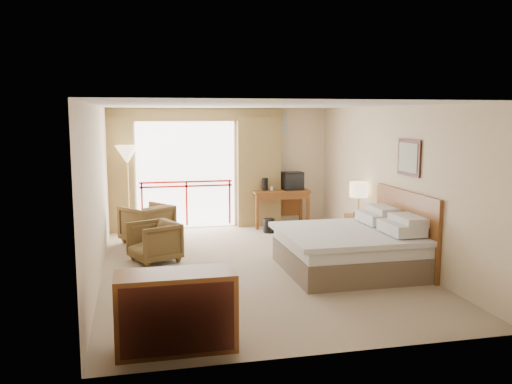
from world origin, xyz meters
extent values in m
plane|color=gray|center=(0.00, 0.00, 0.00)|extent=(7.00, 7.00, 0.00)
plane|color=white|center=(0.00, 0.00, 2.70)|extent=(7.00, 7.00, 0.00)
plane|color=beige|center=(0.00, 3.50, 1.35)|extent=(5.00, 0.00, 5.00)
plane|color=beige|center=(0.00, -3.50, 1.35)|extent=(5.00, 0.00, 5.00)
plane|color=beige|center=(-2.50, 0.00, 1.35)|extent=(0.00, 7.00, 7.00)
plane|color=beige|center=(2.50, 0.00, 1.35)|extent=(0.00, 7.00, 7.00)
plane|color=white|center=(-0.80, 3.48, 1.20)|extent=(2.40, 0.00, 2.40)
cube|color=#B0100F|center=(-0.80, 3.46, 0.95)|extent=(2.09, 0.03, 0.04)
cube|color=#B0100F|center=(-0.80, 3.46, 1.05)|extent=(2.09, 0.03, 0.04)
cube|color=#B0100F|center=(-1.79, 3.46, 0.55)|extent=(0.04, 0.03, 1.00)
cube|color=#B0100F|center=(-0.80, 3.46, 0.55)|extent=(0.04, 0.03, 1.00)
cube|color=#B0100F|center=(0.19, 3.46, 0.55)|extent=(0.04, 0.03, 1.00)
cube|color=olive|center=(-2.45, 3.35, 1.25)|extent=(1.00, 0.26, 2.50)
cube|color=olive|center=(0.85, 3.35, 1.25)|extent=(1.00, 0.26, 2.50)
cube|color=olive|center=(-0.80, 3.38, 2.55)|extent=(4.40, 0.22, 0.28)
cube|color=silver|center=(1.30, 3.47, 2.35)|extent=(0.50, 0.04, 0.50)
cube|color=brown|center=(1.45, -0.60, 0.20)|extent=(2.05, 2.00, 0.40)
cube|color=silver|center=(1.45, -0.60, 0.50)|extent=(2.01, 1.96, 0.22)
cube|color=silver|center=(1.40, -0.60, 0.63)|extent=(2.09, 2.06, 0.08)
cube|color=silver|center=(2.15, -1.05, 0.78)|extent=(0.50, 0.75, 0.18)
cube|color=silver|center=(2.15, -0.15, 0.78)|extent=(0.50, 0.75, 0.18)
cube|color=silver|center=(2.28, -1.05, 0.90)|extent=(0.40, 0.70, 0.14)
cube|color=silver|center=(2.28, -0.15, 0.90)|extent=(0.40, 0.70, 0.14)
cube|color=brown|center=(2.46, -0.60, 0.65)|extent=(0.06, 2.10, 1.30)
cube|color=black|center=(2.48, -0.60, 1.85)|extent=(0.03, 0.72, 0.60)
cube|color=silver|center=(2.46, -0.60, 1.85)|extent=(0.01, 0.60, 0.48)
cube|color=brown|center=(2.29, 0.91, 0.31)|extent=(0.46, 0.54, 0.62)
cylinder|color=tan|center=(2.29, 0.96, 0.66)|extent=(0.15, 0.15, 0.04)
cylinder|color=tan|center=(2.29, 0.96, 0.85)|extent=(0.03, 0.03, 0.37)
cylinder|color=#FFE5B2|center=(2.29, 0.96, 1.12)|extent=(0.35, 0.35, 0.29)
cube|color=black|center=(2.24, 0.76, 0.66)|extent=(0.21, 0.17, 0.09)
cube|color=brown|center=(1.30, 3.15, 0.82)|extent=(1.29, 0.62, 0.05)
cube|color=brown|center=(0.71, 2.88, 0.40)|extent=(0.06, 0.06, 0.80)
cube|color=brown|center=(1.90, 2.88, 0.40)|extent=(0.06, 0.06, 0.80)
cube|color=brown|center=(0.71, 3.42, 0.40)|extent=(0.06, 0.06, 0.80)
cube|color=brown|center=(1.90, 3.42, 0.40)|extent=(0.06, 0.06, 0.80)
cube|color=brown|center=(1.30, 3.42, 0.48)|extent=(1.18, 0.03, 0.59)
cube|color=brown|center=(1.30, 2.87, 0.73)|extent=(1.18, 0.03, 0.13)
cube|color=black|center=(1.60, 3.15, 1.04)|extent=(0.45, 0.35, 0.41)
cube|color=black|center=(1.60, 2.97, 1.04)|extent=(0.41, 0.02, 0.33)
cylinder|color=black|center=(0.95, 3.15, 0.98)|extent=(0.17, 0.17, 0.29)
cylinder|color=white|center=(1.10, 3.10, 0.89)|extent=(0.09, 0.09, 0.10)
cylinder|color=black|center=(0.89, 2.52, 0.15)|extent=(0.28, 0.28, 0.31)
imported|color=#4E391B|center=(-1.72, 2.13, 0.00)|extent=(1.18, 1.19, 0.78)
imported|color=#4E391B|center=(-1.63, 0.68, 0.00)|extent=(1.01, 0.99, 0.70)
cylinder|color=black|center=(-1.78, 1.34, 0.51)|extent=(0.48, 0.48, 0.04)
cylinder|color=black|center=(-1.78, 1.34, 0.26)|extent=(0.06, 0.06, 0.48)
cylinder|color=black|center=(-1.78, 1.34, 0.02)|extent=(0.35, 0.35, 0.03)
imported|color=white|center=(-1.78, 1.34, 0.53)|extent=(0.22, 0.25, 0.02)
cylinder|color=tan|center=(-2.08, 3.03, 0.02)|extent=(0.31, 0.31, 0.03)
cylinder|color=tan|center=(-2.08, 3.03, 0.83)|extent=(0.03, 0.03, 1.66)
cone|color=#FFE5B2|center=(-2.08, 3.03, 1.71)|extent=(0.49, 0.49, 0.39)
cube|color=brown|center=(-1.54, -3.01, 0.43)|extent=(1.30, 0.54, 0.86)
cube|color=black|center=(-1.54, -3.28, 0.43)|extent=(1.19, 0.02, 0.76)
camera|label=1|loc=(-1.94, -8.70, 2.54)|focal=38.00mm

